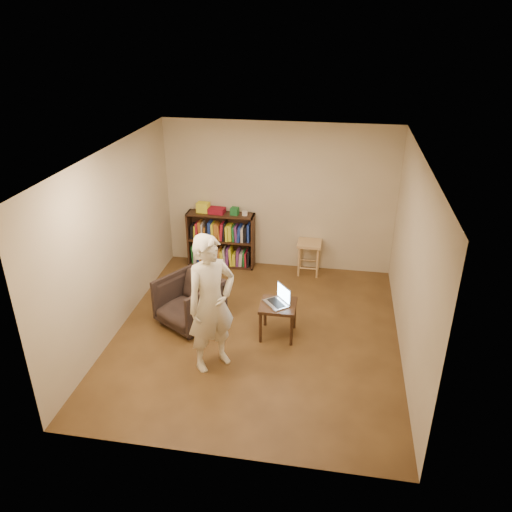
% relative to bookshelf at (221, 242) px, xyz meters
% --- Properties ---
extents(floor, '(4.50, 4.50, 0.00)m').
position_rel_bookshelf_xyz_m(floor, '(1.00, -2.09, -0.44)').
color(floor, '#432C15').
rests_on(floor, ground).
extents(ceiling, '(4.50, 4.50, 0.00)m').
position_rel_bookshelf_xyz_m(ceiling, '(1.00, -2.09, 2.16)').
color(ceiling, silver).
rests_on(ceiling, wall_back).
extents(wall_back, '(4.00, 0.00, 4.00)m').
position_rel_bookshelf_xyz_m(wall_back, '(1.00, 0.16, 0.86)').
color(wall_back, beige).
rests_on(wall_back, floor).
extents(wall_left, '(0.00, 4.50, 4.50)m').
position_rel_bookshelf_xyz_m(wall_left, '(-1.00, -2.09, 0.86)').
color(wall_left, beige).
rests_on(wall_left, floor).
extents(wall_right, '(0.00, 4.50, 4.50)m').
position_rel_bookshelf_xyz_m(wall_right, '(3.00, -2.09, 0.86)').
color(wall_right, beige).
rests_on(wall_right, floor).
extents(bookshelf, '(1.20, 0.30, 1.00)m').
position_rel_bookshelf_xyz_m(bookshelf, '(0.00, 0.00, 0.00)').
color(bookshelf, black).
rests_on(bookshelf, floor).
extents(box_yellow, '(0.23, 0.17, 0.18)m').
position_rel_bookshelf_xyz_m(box_yellow, '(-0.31, 0.01, 0.65)').
color(box_yellow, yellow).
rests_on(box_yellow, bookshelf).
extents(red_cloth, '(0.30, 0.23, 0.09)m').
position_rel_bookshelf_xyz_m(red_cloth, '(-0.07, 0.00, 0.61)').
color(red_cloth, maroon).
rests_on(red_cloth, bookshelf).
extents(box_green, '(0.15, 0.15, 0.13)m').
position_rel_bookshelf_xyz_m(box_green, '(0.26, -0.02, 0.63)').
color(box_green, '#1B662C').
rests_on(box_green, bookshelf).
extents(box_white, '(0.10, 0.10, 0.07)m').
position_rel_bookshelf_xyz_m(box_white, '(0.44, -0.01, 0.60)').
color(box_white, beige).
rests_on(box_white, bookshelf).
extents(stool, '(0.41, 0.41, 0.59)m').
position_rel_bookshelf_xyz_m(stool, '(1.59, -0.06, 0.04)').
color(stool, tan).
rests_on(stool, floor).
extents(armchair, '(1.09, 1.09, 0.73)m').
position_rel_bookshelf_xyz_m(armchair, '(-0.01, -1.99, -0.07)').
color(armchair, black).
rests_on(armchair, floor).
extents(side_table, '(0.50, 0.50, 0.51)m').
position_rel_bookshelf_xyz_m(side_table, '(1.30, -2.06, -0.02)').
color(side_table, black).
rests_on(side_table, floor).
extents(laptop, '(0.41, 0.43, 0.26)m').
position_rel_bookshelf_xyz_m(laptop, '(1.31, -2.04, 0.13)').
color(laptop, '#B9B8BE').
rests_on(laptop, side_table).
extents(person, '(0.78, 0.78, 1.83)m').
position_rel_bookshelf_xyz_m(person, '(0.56, -2.86, 0.48)').
color(person, beige).
rests_on(person, floor).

